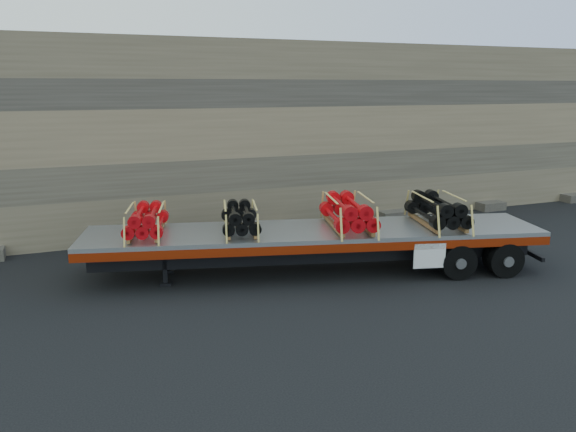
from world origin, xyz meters
The scene contains 7 objects.
ground centered at (0.00, 0.00, 0.00)m, with size 120.00×120.00×0.00m, color black.
rock_wall centered at (0.00, 6.50, 3.50)m, with size 44.00×3.00×7.00m, color #7A6B54.
trailer centered at (1.19, -0.18, 0.66)m, with size 13.17×2.53×1.32m, color #B1B3B9, non-canonical shape.
bundle_front centered at (-3.41, 1.00, 1.69)m, with size 1.06×2.11×0.75m, color red, non-canonical shape.
bundle_midfront centered at (-0.89, 0.35, 1.68)m, with size 1.03×2.06×0.73m, color black, non-canonical shape.
bundle_midrear centered at (2.14, -0.42, 1.75)m, with size 1.23×2.47×0.88m, color red, non-canonical shape.
bundle_rear centered at (4.77, -1.10, 1.74)m, with size 1.19×2.39×0.85m, color black, non-canonical shape.
Camera 1 is at (-5.40, -14.53, 5.37)m, focal length 35.00 mm.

